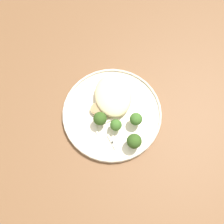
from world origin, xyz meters
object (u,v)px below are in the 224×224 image
object	(u,v)px
broccoli_floret_split_head	(135,141)
seared_scallop_tiny_bay	(111,114)
seared_scallop_large_seared	(113,98)
broccoli_floret_right_tilted	(116,125)
seared_scallop_center_golden	(119,85)
broccoli_floret_tall_stalk	(100,119)
seared_scallop_tilted_round	(97,109)
broccoli_floret_center_pile	(136,119)
dinner_plate	(112,113)
seared_scallop_half_hidden	(119,94)
seared_scallop_left_edge	(105,84)

from	to	relation	value
broccoli_floret_split_head	seared_scallop_tiny_bay	bearing A→B (deg)	26.72
seared_scallop_large_seared	broccoli_floret_right_tilted	xyz separation A→B (m)	(-0.09, 0.01, 0.02)
seared_scallop_large_seared	seared_scallop_center_golden	distance (m)	0.04
broccoli_floret_tall_stalk	seared_scallop_tilted_round	bearing A→B (deg)	7.61
broccoli_floret_tall_stalk	broccoli_floret_split_head	bearing A→B (deg)	-134.19
broccoli_floret_split_head	broccoli_floret_tall_stalk	distance (m)	0.11
seared_scallop_tiny_bay	broccoli_floret_center_pile	distance (m)	0.08
seared_scallop_tiny_bay	broccoli_floret_split_head	distance (m)	0.11
dinner_plate	seared_scallop_half_hidden	size ratio (longest dim) A/B	11.99
seared_scallop_tilted_round	seared_scallop_left_edge	bearing A→B (deg)	-25.17
seared_scallop_half_hidden	seared_scallop_center_golden	bearing A→B (deg)	-10.93
broccoli_floret_split_head	seared_scallop_large_seared	bearing A→B (deg)	13.04
seared_scallop_large_seared	seared_scallop_center_golden	world-z (taller)	seared_scallop_large_seared
seared_scallop_tilted_round	seared_scallop_large_seared	xyz separation A→B (m)	(0.03, -0.05, 0.00)
seared_scallop_tiny_bay	broccoli_floret_tall_stalk	world-z (taller)	broccoli_floret_tall_stalk
seared_scallop_center_golden	broccoli_floret_center_pile	bearing A→B (deg)	-168.06
broccoli_floret_center_pile	broccoli_floret_tall_stalk	distance (m)	0.10
seared_scallop_tilted_round	broccoli_floret_split_head	xyz separation A→B (m)	(-0.12, -0.09, 0.02)
seared_scallop_left_edge	seared_scallop_center_golden	world-z (taller)	seared_scallop_left_edge
broccoli_floret_center_pile	broccoli_floret_split_head	bearing A→B (deg)	164.94
seared_scallop_left_edge	broccoli_floret_split_head	world-z (taller)	broccoli_floret_split_head
broccoli_floret_split_head	seared_scallop_left_edge	bearing A→B (deg)	14.73
broccoli_floret_split_head	dinner_plate	bearing A→B (deg)	23.38
seared_scallop_center_golden	seared_scallop_tiny_bay	bearing A→B (deg)	154.91
seared_scallop_half_hidden	broccoli_floret_right_tilted	world-z (taller)	broccoli_floret_right_tilted
seared_scallop_center_golden	seared_scallop_half_hidden	bearing A→B (deg)	169.07
seared_scallop_tilted_round	seared_scallop_large_seared	distance (m)	0.06
seared_scallop_large_seared	seared_scallop_left_edge	xyz separation A→B (m)	(0.05, 0.02, -0.00)
seared_scallop_large_seared	seared_scallop_tilted_round	bearing A→B (deg)	117.38
seared_scallop_tiny_bay	broccoli_floret_center_pile	xyz separation A→B (m)	(-0.04, -0.07, 0.02)
seared_scallop_center_golden	broccoli_floret_split_head	xyz separation A→B (m)	(-0.18, -0.01, 0.02)
broccoli_floret_right_tilted	broccoli_floret_split_head	bearing A→B (deg)	-143.41
dinner_plate	broccoli_floret_tall_stalk	bearing A→B (deg)	120.85
broccoli_floret_tall_stalk	seared_scallop_large_seared	bearing A→B (deg)	-36.03
seared_scallop_center_golden	seared_scallop_tiny_bay	distance (m)	0.09
seared_scallop_tilted_round	broccoli_floret_tall_stalk	distance (m)	0.04
seared_scallop_large_seared	broccoli_floret_tall_stalk	xyz separation A→B (m)	(-0.07, 0.05, 0.02)
broccoli_floret_split_head	broccoli_floret_tall_stalk	xyz separation A→B (m)	(0.08, 0.08, -0.00)
seared_scallop_left_edge	broccoli_floret_right_tilted	bearing A→B (deg)	-175.88
seared_scallop_large_seared	broccoli_floret_center_pile	xyz separation A→B (m)	(-0.08, -0.05, 0.02)
seared_scallop_large_seared	dinner_plate	bearing A→B (deg)	166.60
seared_scallop_tiny_bay	broccoli_floret_split_head	bearing A→B (deg)	-153.28
seared_scallop_left_edge	broccoli_floret_right_tilted	xyz separation A→B (m)	(-0.14, -0.01, 0.02)
dinner_plate	broccoli_floret_split_head	world-z (taller)	broccoli_floret_split_head
seared_scallop_center_golden	seared_scallop_tiny_bay	world-z (taller)	seared_scallop_tiny_bay
seared_scallop_center_golden	broccoli_floret_tall_stalk	world-z (taller)	broccoli_floret_tall_stalk
seared_scallop_large_seared	seared_scallop_tiny_bay	xyz separation A→B (m)	(-0.05, 0.02, -0.00)
seared_scallop_left_edge	seared_scallop_center_golden	xyz separation A→B (m)	(-0.01, -0.04, -0.00)
seared_scallop_tiny_bay	broccoli_floret_right_tilted	xyz separation A→B (m)	(-0.04, -0.01, 0.02)
seared_scallop_left_edge	broccoli_floret_right_tilted	world-z (taller)	broccoli_floret_right_tilted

